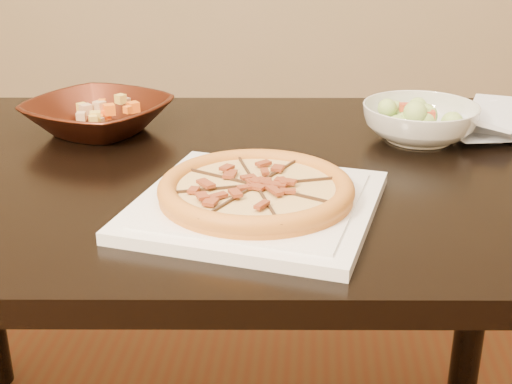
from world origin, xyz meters
TOP-DOWN VIEW (x-y plane):
  - dining_table at (-0.14, 0.08)m, footprint 1.40×0.96m
  - plate at (-0.01, -0.09)m, footprint 0.40×0.40m
  - pizza at (-0.01, -0.09)m, footprint 0.28×0.28m
  - bronze_bowl at (-0.34, 0.25)m, footprint 0.34×0.34m
  - mixed_dish at (-0.34, 0.25)m, footprint 0.13×0.12m
  - salad_bowl at (0.26, 0.25)m, footprint 0.23×0.23m
  - salad at (0.26, 0.25)m, footprint 0.09×0.10m
  - cling_film at (0.40, 0.27)m, footprint 0.21×0.19m

SIDE VIEW (x-z plane):
  - dining_table at x=-0.14m, z-range 0.27..1.02m
  - plate at x=-0.01m, z-range 0.75..0.77m
  - cling_film at x=0.40m, z-range 0.75..0.80m
  - bronze_bowl at x=-0.34m, z-range 0.75..0.81m
  - salad_bowl at x=0.26m, z-range 0.75..0.82m
  - pizza at x=-0.01m, z-range 0.77..0.80m
  - mixed_dish at x=-0.34m, z-range 0.81..0.84m
  - salad at x=0.26m, z-range 0.82..0.85m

